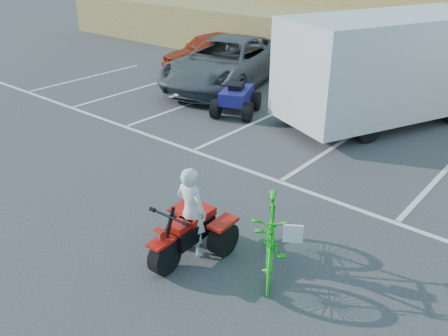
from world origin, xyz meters
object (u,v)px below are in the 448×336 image
Objects in this scene: cargo_trailer at (391,65)px; quad_atv_green at (312,118)px; green_dirt_bike at (271,236)px; red_car at (209,51)px; grey_pickup at (226,62)px; red_trike_atv at (187,256)px; rider at (191,212)px; quad_atv_blue at (236,114)px.

cargo_trailer reaches higher than quad_atv_green.
red_car is at bearing 102.92° from green_dirt_bike.
grey_pickup is 6.06m from cargo_trailer.
red_trike_atv is 0.83m from rider.
rider is 7.38m from quad_atv_blue.
quad_atv_blue is (-3.77, -2.43, -1.66)m from cargo_trailer.
cargo_trailer is (8.25, -1.40, 0.93)m from red_car.
quad_atv_blue is at bearing 118.96° from red_trike_atv.
quad_atv_blue is at bearing -57.99° from grey_pickup.
grey_pickup reaches higher than quad_atv_green.
cargo_trailer is at bearing 88.19° from red_trike_atv.
cargo_trailer is at bearing -6.00° from red_car.
green_dirt_bike is at bearing -59.85° from grey_pickup.
grey_pickup reaches higher than red_car.
rider is 0.98× the size of quad_atv_blue.
cargo_trailer reaches higher than rider.
quad_atv_green is at bearing -78.35° from rider.
rider is 10.43m from grey_pickup.
cargo_trailer is at bearing -91.85° from rider.
red_trike_atv is 7.46m from quad_atv_blue.
cargo_trailer reaches higher than grey_pickup.
green_dirt_bike is at bearing 24.78° from red_trike_atv.
quad_atv_blue is (2.24, -2.22, -0.87)m from grey_pickup.
quad_atv_blue is at bearing 99.94° from green_dirt_bike.
green_dirt_bike is at bearing -56.23° from cargo_trailer.
quad_atv_green is (-3.19, 6.84, -0.62)m from green_dirt_bike.
rider is at bearing -97.50° from quad_atv_green.
cargo_trailer is (6.01, 0.21, 0.80)m from grey_pickup.
rider is at bearing -65.22° from cargo_trailer.
grey_pickup reaches higher than red_trike_atv.
green_dirt_bike is at bearing -40.76° from red_car.
red_car is at bearing -165.98° from cargo_trailer.
grey_pickup reaches higher than rider.
green_dirt_bike is 0.29× the size of cargo_trailer.
quad_atv_blue is (-3.95, 6.33, 0.00)m from red_trike_atv.
grey_pickup reaches higher than green_dirt_bike.
red_trike_atv is at bearing -46.69° from red_car.
green_dirt_bike is (1.27, 0.52, -0.20)m from rider.
quad_atv_green is (-1.92, 7.36, -0.82)m from rider.
quad_atv_green is (4.26, -1.04, -0.87)m from grey_pickup.
cargo_trailer is at bearing 9.25° from quad_atv_blue.
red_trike_atv is at bearing -81.57° from quad_atv_blue.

